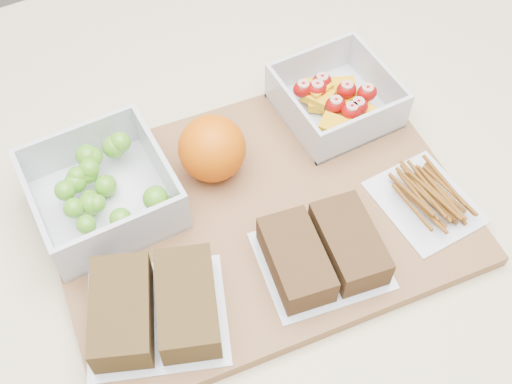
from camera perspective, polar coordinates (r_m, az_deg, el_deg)
counter at (r=1.10m, az=0.37°, el=-13.88°), size 1.20×0.90×0.90m
cutting_board at (r=0.68m, az=0.17°, el=-1.92°), size 0.45×0.34×0.02m
grape_container at (r=0.68m, az=-13.40°, el=0.22°), size 0.14×0.14×0.06m
fruit_container at (r=0.75m, az=7.07°, el=8.13°), size 0.12×0.12×0.05m
orange at (r=0.68m, az=-3.93°, el=3.88°), size 0.07×0.07×0.07m
sandwich_bag_left at (r=0.60m, az=-8.98°, el=-10.13°), size 0.16×0.15×0.04m
sandwich_bag_center at (r=0.63m, az=5.94°, el=-5.32°), size 0.14×0.12×0.04m
pretzel_bag at (r=0.69m, az=14.95°, el=-0.38°), size 0.09×0.11×0.02m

